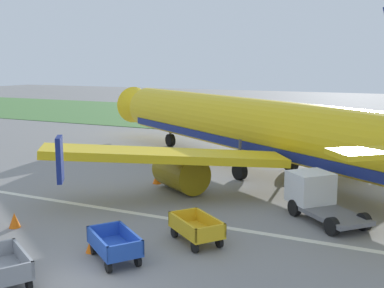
# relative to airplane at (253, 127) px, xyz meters

# --- Properties ---
(ground_plane) EXTENTS (220.00, 220.00, 0.00)m
(ground_plane) POSITION_rel_airplane_xyz_m (-0.01, -18.44, -3.05)
(ground_plane) COLOR gray
(grass_strip) EXTENTS (220.00, 28.00, 0.06)m
(grass_strip) POSITION_rel_airplane_xyz_m (-0.01, 29.30, -3.02)
(grass_strip) COLOR #518442
(grass_strip) RESTS_ON ground
(apron_stripe) EXTENTS (120.00, 0.36, 0.01)m
(apron_stripe) POSITION_rel_airplane_xyz_m (-0.01, -11.39, -3.05)
(apron_stripe) COLOR silver
(apron_stripe) RESTS_ON ground
(airplane) EXTENTS (33.49, 28.08, 11.34)m
(airplane) POSITION_rel_airplane_xyz_m (0.00, 0.00, 0.00)
(airplane) COLOR yellow
(airplane) RESTS_ON ground
(baggage_cart_third_in_row) EXTENTS (3.44, 2.47, 1.07)m
(baggage_cart_third_in_row) POSITION_rel_airplane_xyz_m (-2.20, -19.74, -2.45)
(baggage_cart_third_in_row) COLOR gray
(baggage_cart_third_in_row) RESTS_ON ground
(baggage_cart_fourth_in_row) EXTENTS (3.31, 2.69, 1.07)m
(baggage_cart_fourth_in_row) POSITION_rel_airplane_xyz_m (0.05, -16.50, -2.45)
(baggage_cart_fourth_in_row) COLOR #234CB2
(baggage_cart_fourth_in_row) RESTS_ON ground
(baggage_cart_far_end) EXTENTS (3.28, 2.73, 1.07)m
(baggage_cart_far_end) POSITION_rel_airplane_xyz_m (2.07, -13.55, -2.45)
(baggage_cart_far_end) COLOR gold
(baggage_cart_far_end) RESTS_ON ground
(service_truck_beside_carts) EXTENTS (4.49, 4.38, 2.10)m
(service_truck_beside_carts) POSITION_rel_airplane_xyz_m (5.89, -8.04, -1.95)
(service_truck_beside_carts) COLOR slate
(service_truck_beside_carts) RESTS_ON ground
(traffic_cone_near_plane) EXTENTS (0.52, 0.52, 0.68)m
(traffic_cone_near_plane) POSITION_rel_airplane_xyz_m (-4.22, -5.81, -2.71)
(traffic_cone_near_plane) COLOR orange
(traffic_cone_near_plane) RESTS_ON ground
(traffic_cone_mid_apron) EXTENTS (0.46, 0.46, 0.60)m
(traffic_cone_mid_apron) POSITION_rel_airplane_xyz_m (-1.20, -16.29, -2.75)
(traffic_cone_mid_apron) COLOR orange
(traffic_cone_mid_apron) RESTS_ON ground
(traffic_cone_by_carts) EXTENTS (0.52, 0.52, 0.69)m
(traffic_cone_by_carts) POSITION_rel_airplane_xyz_m (-6.11, -15.47, -2.71)
(traffic_cone_by_carts) COLOR orange
(traffic_cone_by_carts) RESTS_ON ground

